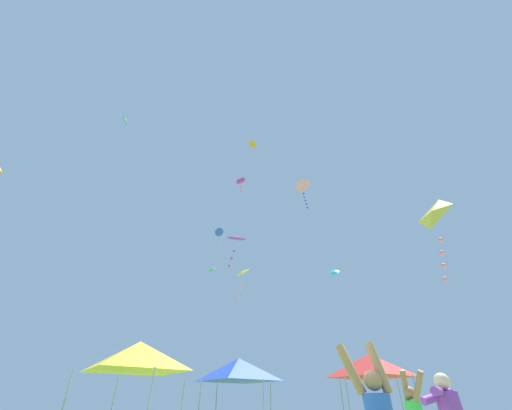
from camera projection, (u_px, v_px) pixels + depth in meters
The scene contains 13 objects.
canopy_tent_yellow at pixel (138, 356), 10.84m from camera, with size 3.04×3.04×3.25m.
canopy_tent_blue at pixel (239, 370), 13.76m from camera, with size 2.91×2.91×3.11m.
canopy_tent_red at pixel (370, 365), 14.86m from camera, with size 3.21×3.21×3.44m.
kite_orange_diamond at pixel (253, 144), 34.88m from camera, with size 1.00×1.06×0.53m.
kite_green_diamond at pixel (212, 269), 35.17m from camera, with size 0.90×0.98×0.78m.
kite_cyan_delta at pixel (335, 272), 21.85m from camera, with size 0.80×0.67×0.58m.
kite_green_delta at pixel (125, 120), 32.97m from camera, with size 1.03×1.30×1.04m.
kite_blue_delta at pixel (219, 232), 32.00m from camera, with size 1.17×1.16×1.91m.
kite_magenta_box at pixel (241, 181), 32.65m from camera, with size 1.01×0.67×2.08m.
kite_purple_delta at pixel (236, 238), 22.98m from camera, with size 1.98×1.97×2.77m.
kite_yellow_delta at pixel (242, 273), 22.13m from camera, with size 1.50×1.48×2.33m.
kite_yellow_diamond at pixel (433, 216), 11.33m from camera, with size 1.46×1.47×3.20m.
kite_pink_delta at pixel (302, 186), 29.22m from camera, with size 2.04×2.06×2.93m.
Camera 1 is at (0.01, -5.14, 1.30)m, focal length 21.13 mm.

